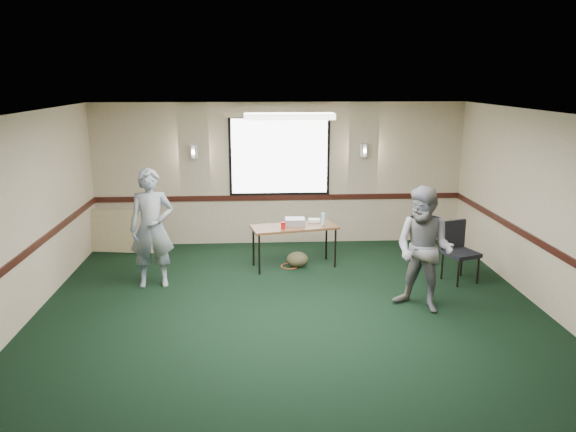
{
  "coord_description": "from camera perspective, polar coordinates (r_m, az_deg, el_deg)",
  "views": [
    {
      "loc": [
        -0.47,
        -6.53,
        3.15
      ],
      "look_at": [
        0.0,
        1.3,
        1.2
      ],
      "focal_mm": 35.0,
      "sensor_mm": 36.0,
      "label": 1
    }
  ],
  "objects": [
    {
      "name": "ground",
      "position": [
        7.26,
        0.63,
        -11.74
      ],
      "size": [
        8.0,
        8.0,
        0.0
      ],
      "primitive_type": "plane",
      "color": "black",
      "rests_on": "ground"
    },
    {
      "name": "room_shell",
      "position": [
        8.8,
        -0.32,
        3.69
      ],
      "size": [
        8.0,
        8.02,
        8.0
      ],
      "color": "tan",
      "rests_on": "ground"
    },
    {
      "name": "folding_table",
      "position": [
        9.43,
        0.64,
        -1.33
      ],
      "size": [
        1.52,
        0.86,
        0.71
      ],
      "rotation": [
        0.0,
        0.0,
        0.21
      ],
      "color": "#593219",
      "rests_on": "ground"
    },
    {
      "name": "projector",
      "position": [
        9.49,
        0.71,
        -0.56
      ],
      "size": [
        0.33,
        0.28,
        0.11
      ],
      "primitive_type": "cube",
      "rotation": [
        0.0,
        0.0,
        -0.01
      ],
      "color": "#9899A0",
      "rests_on": "folding_table"
    },
    {
      "name": "game_console",
      "position": [
        9.7,
        2.67,
        -0.44
      ],
      "size": [
        0.21,
        0.17,
        0.05
      ],
      "primitive_type": "cube",
      "rotation": [
        0.0,
        0.0,
        -0.08
      ],
      "color": "white",
      "rests_on": "folding_table"
    },
    {
      "name": "red_cup",
      "position": [
        9.24,
        -0.5,
        -0.96
      ],
      "size": [
        0.08,
        0.08,
        0.11
      ],
      "primitive_type": "cylinder",
      "color": "red",
      "rests_on": "folding_table"
    },
    {
      "name": "water_bottle",
      "position": [
        9.5,
        3.6,
        -0.3
      ],
      "size": [
        0.06,
        0.06,
        0.2
      ],
      "primitive_type": "cylinder",
      "color": "#9BE3FE",
      "rests_on": "folding_table"
    },
    {
      "name": "duffel_bag",
      "position": [
        9.57,
        0.96,
        -4.43
      ],
      "size": [
        0.45,
        0.4,
        0.26
      ],
      "primitive_type": "ellipsoid",
      "rotation": [
        0.0,
        0.0,
        0.39
      ],
      "color": "#4B412B",
      "rests_on": "ground"
    },
    {
      "name": "cable_coil",
      "position": [
        9.61,
        0.16,
        -5.11
      ],
      "size": [
        0.34,
        0.34,
        0.02
      ],
      "primitive_type": "torus",
      "rotation": [
        0.0,
        0.0,
        0.13
      ],
      "color": "#D64D1A",
      "rests_on": "ground"
    },
    {
      "name": "folded_table",
      "position": [
        10.8,
        -16.87,
        -1.45
      ],
      "size": [
        1.55,
        0.46,
        0.78
      ],
      "primitive_type": "cube",
      "rotation": [
        -0.21,
        0.0,
        -0.15
      ],
      "color": "tan",
      "rests_on": "ground"
    },
    {
      "name": "conference_chair",
      "position": [
        9.25,
        16.83,
        -2.96
      ],
      "size": [
        0.59,
        0.61,
        0.94
      ],
      "rotation": [
        0.0,
        0.0,
        0.35
      ],
      "color": "black",
      "rests_on": "ground"
    },
    {
      "name": "person_left",
      "position": [
        8.76,
        -13.67,
        -1.21
      ],
      "size": [
        0.71,
        0.5,
        1.83
      ],
      "primitive_type": "imported",
      "rotation": [
        0.0,
        0.0,
        0.1
      ],
      "color": "#3E5088",
      "rests_on": "ground"
    },
    {
      "name": "person_right",
      "position": [
        7.86,
        13.65,
        -3.33
      ],
      "size": [
        1.07,
        1.04,
        1.73
      ],
      "primitive_type": "imported",
      "rotation": [
        0.0,
        0.0,
        -0.69
      ],
      "color": "#7080AF",
      "rests_on": "ground"
    }
  ]
}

